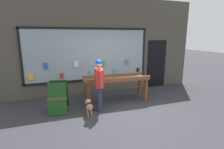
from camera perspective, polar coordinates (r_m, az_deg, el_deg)
name	(u,v)px	position (r m, az deg, el deg)	size (l,w,h in m)	color
ground_plane	(129,114)	(5.43, 5.45, -12.58)	(40.00, 40.00, 0.00)	#2D2D33
shopfront_facade	(105,47)	(7.16, -2.45, 9.05)	(7.98, 0.29, 3.78)	#4C473D
display_table_main	(116,81)	(6.09, 1.41, -2.17)	(2.29, 0.77, 0.94)	brown
person_browsing	(99,82)	(5.34, -4.25, -2.30)	(0.26, 0.64, 1.61)	#2D334C
small_dog	(89,106)	(5.25, -7.49, -10.06)	(0.24, 0.60, 0.42)	#99724C
sandwich_board_sign	(58,96)	(5.68, -17.09, -6.71)	(0.68, 0.89, 0.94)	#193F19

